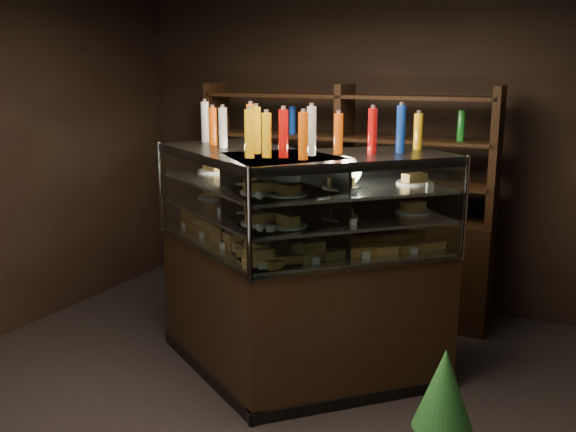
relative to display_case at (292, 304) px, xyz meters
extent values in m
plane|color=black|center=(0.08, -0.66, -0.53)|extent=(5.00, 5.00, 0.00)
cube|color=black|center=(0.08, 1.84, 0.97)|extent=(5.00, 0.02, 3.00)
cube|color=black|center=(0.33, 0.04, -0.06)|extent=(1.51, 1.51, 0.93)
cube|color=black|center=(0.33, 0.04, -0.49)|extent=(1.56, 1.55, 0.08)
cube|color=black|center=(0.33, 0.04, 1.03)|extent=(1.51, 1.51, 0.06)
cube|color=silver|center=(0.33, 0.04, 0.41)|extent=(1.43, 1.43, 0.02)
cube|color=silver|center=(0.33, 0.04, 0.63)|extent=(1.43, 1.43, 0.02)
cube|color=silver|center=(0.33, 0.04, 0.83)|extent=(1.43, 1.43, 0.02)
cube|color=white|center=(0.59, -0.22, 0.73)|extent=(1.01, 1.01, 0.66)
cylinder|color=silver|center=(1.08, 0.29, 0.73)|extent=(0.03, 0.03, 0.68)
cylinder|color=silver|center=(0.08, -0.72, 0.73)|extent=(0.03, 0.03, 0.68)
cube|color=black|center=(-0.33, -0.03, -0.06)|extent=(1.58, 1.37, 0.93)
cube|color=black|center=(-0.33, -0.03, -0.49)|extent=(1.63, 1.41, 0.08)
cube|color=black|center=(-0.33, -0.03, 1.03)|extent=(1.58, 1.37, 0.06)
cube|color=silver|center=(-0.33, -0.03, 0.41)|extent=(1.50, 1.29, 0.02)
cube|color=silver|center=(-0.33, -0.03, 0.63)|extent=(1.50, 1.29, 0.02)
cube|color=silver|center=(-0.33, -0.03, 0.83)|extent=(1.50, 1.29, 0.02)
cube|color=white|center=(-0.53, -0.34, 0.73)|extent=(1.20, 0.78, 0.66)
cylinder|color=silver|center=(0.08, -0.72, 0.73)|extent=(0.03, 0.03, 0.68)
cylinder|color=silver|center=(-1.12, 0.05, 0.73)|extent=(0.03, 0.03, 0.68)
cube|color=gold|center=(-0.07, -0.41, 0.45)|extent=(0.19, 0.19, 0.06)
cube|color=gold|center=(0.05, -0.29, 0.45)|extent=(0.19, 0.19, 0.06)
cube|color=gold|center=(0.17, -0.17, 0.45)|extent=(0.19, 0.19, 0.06)
cube|color=gold|center=(0.29, -0.05, 0.45)|extent=(0.19, 0.19, 0.06)
cube|color=gold|center=(0.41, 0.07, 0.45)|extent=(0.19, 0.19, 0.06)
cube|color=gold|center=(0.54, 0.19, 0.45)|extent=(0.19, 0.19, 0.06)
cube|color=gold|center=(0.66, 0.31, 0.45)|extent=(0.19, 0.19, 0.06)
cube|color=gold|center=(0.78, 0.43, 0.45)|extent=(0.19, 0.19, 0.06)
cylinder|color=white|center=(-0.05, -0.35, 0.65)|extent=(0.24, 0.24, 0.02)
cube|color=gold|center=(-0.05, -0.35, 0.68)|extent=(0.18, 0.18, 0.05)
cylinder|color=white|center=(0.33, 0.04, 0.65)|extent=(0.24, 0.24, 0.02)
cube|color=gold|center=(0.33, 0.04, 0.68)|extent=(0.18, 0.18, 0.05)
cylinder|color=white|center=(0.71, 0.42, 0.65)|extent=(0.24, 0.24, 0.02)
cube|color=gold|center=(0.71, 0.42, 0.68)|extent=(0.18, 0.18, 0.05)
cylinder|color=white|center=(-0.05, -0.35, 0.85)|extent=(0.24, 0.24, 0.02)
cube|color=gold|center=(-0.05, -0.35, 0.88)|extent=(0.18, 0.18, 0.05)
cylinder|color=white|center=(0.33, 0.04, 0.85)|extent=(0.24, 0.24, 0.02)
cube|color=gold|center=(0.33, 0.04, 0.88)|extent=(0.18, 0.18, 0.05)
cylinder|color=white|center=(0.71, 0.42, 0.85)|extent=(0.24, 0.24, 0.02)
cube|color=gold|center=(0.71, 0.42, 0.88)|extent=(0.18, 0.18, 0.05)
cube|color=gold|center=(-0.85, 0.26, 0.45)|extent=(0.20, 0.17, 0.06)
cube|color=gold|center=(-0.71, 0.17, 0.45)|extent=(0.20, 0.17, 0.06)
cube|color=gold|center=(-0.56, 0.08, 0.45)|extent=(0.20, 0.17, 0.06)
cube|color=gold|center=(-0.42, -0.02, 0.45)|extent=(0.20, 0.17, 0.06)
cube|color=gold|center=(-0.28, -0.11, 0.45)|extent=(0.20, 0.17, 0.06)
cube|color=gold|center=(-0.13, -0.20, 0.45)|extent=(0.20, 0.17, 0.06)
cube|color=gold|center=(0.01, -0.29, 0.45)|extent=(0.20, 0.17, 0.06)
cube|color=gold|center=(0.15, -0.39, 0.45)|extent=(0.20, 0.17, 0.06)
cylinder|color=white|center=(-0.78, 0.26, 0.65)|extent=(0.24, 0.24, 0.02)
cube|color=gold|center=(-0.78, 0.26, 0.68)|extent=(0.19, 0.16, 0.05)
cylinder|color=white|center=(-0.33, -0.03, 0.65)|extent=(0.24, 0.24, 0.02)
cube|color=gold|center=(-0.33, -0.03, 0.68)|extent=(0.19, 0.16, 0.05)
cylinder|color=white|center=(0.13, -0.33, 0.65)|extent=(0.24, 0.24, 0.02)
cube|color=gold|center=(0.13, -0.33, 0.68)|extent=(0.19, 0.16, 0.05)
cylinder|color=white|center=(-0.78, 0.26, 0.85)|extent=(0.24, 0.24, 0.02)
cube|color=gold|center=(-0.78, 0.26, 0.88)|extent=(0.19, 0.16, 0.05)
cylinder|color=white|center=(-0.33, -0.03, 0.85)|extent=(0.24, 0.24, 0.02)
cube|color=gold|center=(-0.33, -0.03, 0.88)|extent=(0.19, 0.16, 0.05)
cylinder|color=white|center=(0.13, -0.33, 0.85)|extent=(0.24, 0.24, 0.02)
cube|color=gold|center=(0.13, -0.33, 0.88)|extent=(0.19, 0.16, 0.05)
cylinder|color=#0F38B2|center=(-0.09, -0.39, 1.20)|extent=(0.06, 0.06, 0.28)
cylinder|color=silver|center=(-0.09, -0.39, 1.35)|extent=(0.03, 0.03, 0.02)
cylinder|color=#B20C0A|center=(0.05, -0.24, 1.20)|extent=(0.06, 0.06, 0.28)
cylinder|color=silver|center=(0.05, -0.24, 1.35)|extent=(0.03, 0.03, 0.02)
cylinder|color=#D8590A|center=(0.19, -0.10, 1.20)|extent=(0.06, 0.06, 0.28)
cylinder|color=silver|center=(0.19, -0.10, 1.35)|extent=(0.03, 0.03, 0.02)
cylinder|color=silver|center=(0.33, 0.04, 1.20)|extent=(0.06, 0.06, 0.28)
cylinder|color=silver|center=(0.33, 0.04, 1.35)|extent=(0.03, 0.03, 0.02)
cylinder|color=yellow|center=(0.47, 0.18, 1.20)|extent=(0.06, 0.06, 0.28)
cylinder|color=silver|center=(0.47, 0.18, 1.35)|extent=(0.03, 0.03, 0.02)
cylinder|color=#147223|center=(0.61, 0.32, 1.20)|extent=(0.06, 0.06, 0.28)
cylinder|color=silver|center=(0.61, 0.32, 1.35)|extent=(0.03, 0.03, 0.02)
cylinder|color=black|center=(0.75, 0.46, 1.20)|extent=(0.06, 0.06, 0.28)
cylinder|color=silver|center=(0.75, 0.46, 1.35)|extent=(0.03, 0.03, 0.02)
cylinder|color=#0F38B2|center=(-0.83, 0.29, 1.20)|extent=(0.06, 0.06, 0.28)
cylinder|color=silver|center=(-0.83, 0.29, 1.35)|extent=(0.03, 0.03, 0.02)
cylinder|color=#B20C0A|center=(-0.66, 0.18, 1.20)|extent=(0.06, 0.06, 0.28)
cylinder|color=silver|center=(-0.66, 0.18, 1.35)|extent=(0.03, 0.03, 0.02)
cylinder|color=#D8590A|center=(-0.50, 0.08, 1.20)|extent=(0.06, 0.06, 0.28)
cylinder|color=silver|center=(-0.50, 0.08, 1.35)|extent=(0.03, 0.03, 0.02)
cylinder|color=silver|center=(-0.33, -0.03, 1.20)|extent=(0.06, 0.06, 0.28)
cylinder|color=silver|center=(-0.33, -0.03, 1.35)|extent=(0.03, 0.03, 0.02)
cylinder|color=yellow|center=(-0.16, -0.14, 1.20)|extent=(0.06, 0.06, 0.28)
cylinder|color=silver|center=(-0.16, -0.14, 1.35)|extent=(0.03, 0.03, 0.02)
cylinder|color=#147223|center=(0.01, -0.25, 1.20)|extent=(0.06, 0.06, 0.28)
cylinder|color=silver|center=(0.01, -0.25, 1.35)|extent=(0.03, 0.03, 0.02)
cylinder|color=black|center=(0.17, -0.36, 1.20)|extent=(0.06, 0.06, 0.28)
cylinder|color=silver|center=(0.17, -0.36, 1.35)|extent=(0.03, 0.03, 0.02)
cone|color=#175224|center=(1.18, -0.51, -0.13)|extent=(0.34, 0.34, 0.47)
cone|color=#175224|center=(1.18, -0.51, 0.03)|extent=(0.26, 0.26, 0.33)
cube|color=black|center=(-0.17, 1.39, -0.08)|extent=(2.59, 0.49, 0.90)
cube|color=black|center=(-1.43, 1.35, 0.92)|extent=(0.07, 0.38, 1.10)
cube|color=black|center=(-0.17, 1.39, 0.92)|extent=(0.07, 0.38, 1.10)
cube|color=black|center=(1.09, 1.42, 0.92)|extent=(0.07, 0.38, 1.10)
cube|color=black|center=(-0.17, 1.39, 0.67)|extent=(2.54, 0.44, 0.03)
cube|color=black|center=(-0.17, 1.39, 1.02)|extent=(2.54, 0.44, 0.03)
cube|color=black|center=(-0.17, 1.39, 1.37)|extent=(2.54, 0.44, 0.03)
cylinder|color=#0F38B2|center=(-1.15, 1.36, 0.80)|extent=(0.06, 0.06, 0.22)
cylinder|color=#B20C0A|center=(-0.66, 1.37, 0.80)|extent=(0.06, 0.06, 0.22)
cylinder|color=#D8590A|center=(-0.17, 1.39, 0.80)|extent=(0.06, 0.06, 0.22)
cylinder|color=silver|center=(0.32, 1.40, 0.80)|extent=(0.06, 0.06, 0.22)
cylinder|color=yellow|center=(0.81, 1.41, 0.80)|extent=(0.06, 0.06, 0.22)
camera|label=1|loc=(1.82, -3.79, 1.59)|focal=40.00mm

